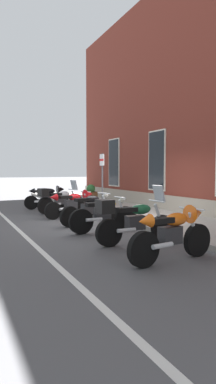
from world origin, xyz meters
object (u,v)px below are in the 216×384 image
(motorcycle_silver_touring, at_px, (59,200))
(motorcycle_yellow_naked, at_px, (105,215))
(motorcycle_black_sport, at_px, (49,196))
(barrel_planter, at_px, (91,196))
(parking_sign, at_px, (102,173))
(motorcycle_red_sport, at_px, (74,202))
(motorcycle_green_touring, at_px, (133,220))
(motorcycle_orange_sport, at_px, (175,231))
(motorcycle_black_naked, at_px, (90,209))

(motorcycle_silver_touring, distance_m, motorcycle_yellow_naked, 4.36)
(motorcycle_black_sport, distance_m, barrel_planter, 1.93)
(parking_sign, bearing_deg, motorcycle_red_sport, -72.48)
(motorcycle_black_sport, height_order, parking_sign, parking_sign)
(motorcycle_yellow_naked, bearing_deg, motorcycle_black_sport, 179.49)
(motorcycle_red_sport, height_order, barrel_planter, barrel_planter)
(motorcycle_green_touring, bearing_deg, motorcycle_orange_sport, 0.38)
(motorcycle_green_touring, distance_m, barrel_planter, 7.64)
(motorcycle_black_naked, relative_size, motorcycle_yellow_naked, 1.03)
(motorcycle_yellow_naked, height_order, barrel_planter, barrel_planter)
(motorcycle_silver_touring, height_order, motorcycle_red_sport, motorcycle_silver_touring)
(motorcycle_black_sport, distance_m, motorcycle_orange_sport, 9.18)
(motorcycle_orange_sport, distance_m, barrel_planter, 9.16)
(motorcycle_red_sport, xyz_separation_m, parking_sign, (-0.41, 1.29, 1.03))
(motorcycle_black_naked, distance_m, motorcycle_yellow_naked, 1.36)
(motorcycle_yellow_naked, xyz_separation_m, parking_sign, (-3.40, 1.47, 1.09))
(motorcycle_green_touring, relative_size, barrel_planter, 2.27)
(motorcycle_black_sport, xyz_separation_m, parking_sign, (2.61, 1.41, 1.01))
(motorcycle_yellow_naked, bearing_deg, barrel_planter, 161.20)
(motorcycle_orange_sport, xyz_separation_m, barrel_planter, (-8.94, 1.98, -0.06))
(motorcycle_red_sport, distance_m, motorcycle_green_touring, 4.60)
(motorcycle_yellow_naked, distance_m, motorcycle_orange_sport, 3.17)
(barrel_planter, bearing_deg, motorcycle_black_naked, -22.52)
(motorcycle_black_sport, relative_size, motorcycle_red_sport, 0.93)
(motorcycle_silver_touring, bearing_deg, motorcycle_black_naked, 1.74)
(motorcycle_black_naked, height_order, motorcycle_orange_sport, motorcycle_orange_sport)
(motorcycle_black_naked, relative_size, motorcycle_orange_sport, 1.04)
(motorcycle_black_sport, height_order, barrel_planter, barrel_planter)
(motorcycle_silver_touring, bearing_deg, motorcycle_red_sport, 5.94)
(motorcycle_orange_sport, bearing_deg, barrel_planter, 167.52)
(barrel_planter, bearing_deg, motorcycle_red_sport, -32.70)
(motorcycle_red_sport, relative_size, motorcycle_orange_sport, 1.06)
(motorcycle_black_naked, bearing_deg, motorcycle_silver_touring, -178.26)
(motorcycle_green_touring, relative_size, parking_sign, 0.94)
(motorcycle_yellow_naked, bearing_deg, motorcycle_green_touring, -0.80)
(motorcycle_black_sport, bearing_deg, motorcycle_red_sport, 2.42)
(motorcycle_silver_touring, xyz_separation_m, motorcycle_yellow_naked, (4.36, -0.04, -0.06))
(motorcycle_red_sport, xyz_separation_m, motorcycle_yellow_naked, (3.00, -0.18, -0.06))
(motorcycle_silver_touring, xyz_separation_m, motorcycle_black_naked, (3.01, 0.09, -0.06))
(motorcycle_yellow_naked, bearing_deg, parking_sign, 156.68)
(motorcycle_red_sport, height_order, motorcycle_green_touring, motorcycle_green_touring)
(motorcycle_orange_sport, bearing_deg, motorcycle_red_sport, 178.21)
(motorcycle_black_sport, height_order, motorcycle_red_sport, motorcycle_black_sport)
(motorcycle_yellow_naked, xyz_separation_m, motorcycle_orange_sport, (3.16, -0.01, 0.08))
(motorcycle_black_naked, height_order, motorcycle_yellow_naked, motorcycle_black_naked)
(motorcycle_black_sport, bearing_deg, parking_sign, 28.43)
(motorcycle_black_sport, distance_m, motorcycle_red_sport, 3.02)
(motorcycle_orange_sport, bearing_deg, motorcycle_black_naked, 178.19)
(motorcycle_black_naked, height_order, motorcycle_green_touring, motorcycle_green_touring)
(barrel_planter, bearing_deg, parking_sign, -11.90)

